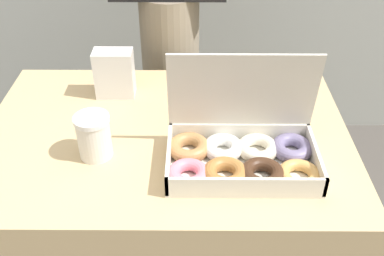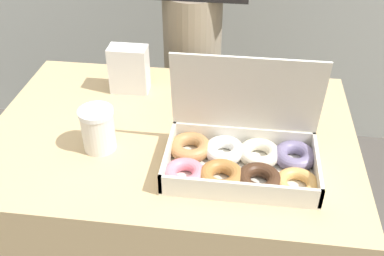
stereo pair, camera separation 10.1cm
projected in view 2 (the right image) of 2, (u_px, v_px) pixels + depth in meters
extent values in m
cube|color=tan|center=(175.00, 230.00, 1.40)|extent=(0.95, 0.67, 0.78)
cube|color=silver|center=(240.00, 170.00, 1.04)|extent=(0.35, 0.20, 0.01)
cube|color=silver|center=(168.00, 155.00, 1.04)|extent=(0.01, 0.20, 0.05)
cube|color=silver|center=(317.00, 168.00, 1.01)|extent=(0.01, 0.20, 0.05)
cube|color=silver|center=(239.00, 191.00, 0.95)|extent=(0.35, 0.01, 0.05)
cube|color=silver|center=(243.00, 136.00, 1.10)|extent=(0.35, 0.01, 0.05)
cube|color=silver|center=(246.00, 95.00, 1.02)|extent=(0.35, 0.04, 0.20)
torus|color=pink|center=(184.00, 174.00, 1.01)|extent=(0.12, 0.12, 0.03)
torus|color=#B27F4C|center=(190.00, 147.00, 1.08)|extent=(0.13, 0.13, 0.03)
torus|color=#A87038|center=(221.00, 176.00, 1.00)|extent=(0.13, 0.13, 0.03)
torus|color=white|center=(224.00, 150.00, 1.07)|extent=(0.12, 0.12, 0.03)
torus|color=#422819|center=(259.00, 180.00, 0.99)|extent=(0.13, 0.13, 0.03)
torus|color=silver|center=(259.00, 153.00, 1.06)|extent=(0.12, 0.12, 0.03)
torus|color=tan|center=(297.00, 184.00, 0.98)|extent=(0.13, 0.13, 0.03)
torus|color=slate|center=(295.00, 156.00, 1.05)|extent=(0.10, 0.10, 0.03)
cylinder|color=silver|center=(98.00, 131.00, 1.09)|extent=(0.08, 0.08, 0.10)
cylinder|color=white|center=(95.00, 112.00, 1.05)|extent=(0.08, 0.08, 0.01)
cube|color=silver|center=(129.00, 69.00, 1.30)|extent=(0.11, 0.06, 0.14)
cylinder|color=gray|center=(192.00, 113.00, 1.77)|extent=(0.21, 0.21, 0.96)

